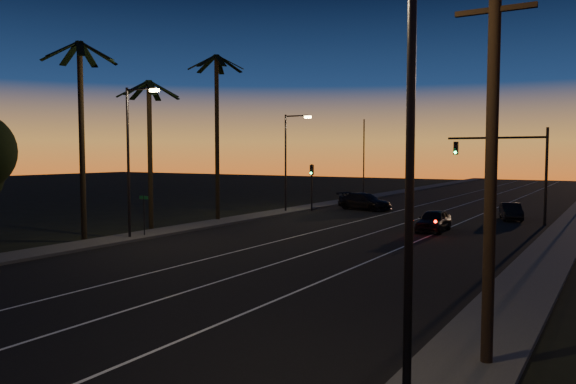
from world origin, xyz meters
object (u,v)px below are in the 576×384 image
Objects in this scene: lead_car at (434,220)px; cross_car at (365,201)px; signal_mast at (511,158)px; right_car at (511,211)px; utility_pole at (492,145)px.

cross_car is at bearing 131.37° from lead_car.
right_car is at bearing 97.57° from signal_mast.
signal_mast is 8.98m from lead_car.
signal_mast is at bearing -15.68° from cross_car.
right_car is at bearing 98.40° from utility_pole.
signal_mast is 14.22m from cross_car.
utility_pole reaches higher than cross_car.
cross_car is (-12.84, 1.46, 0.12)m from right_car.
signal_mast is at bearing 98.47° from utility_pole.
signal_mast is (-4.46, 29.99, -0.53)m from utility_pole.
right_car is (3.27, 9.40, -0.07)m from lead_car.
signal_mast is 1.48× the size of lead_car.
right_car is (-0.30, 2.22, -4.12)m from signal_mast.
utility_pole is 38.27m from cross_car.
right_car is at bearing -6.51° from cross_car.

